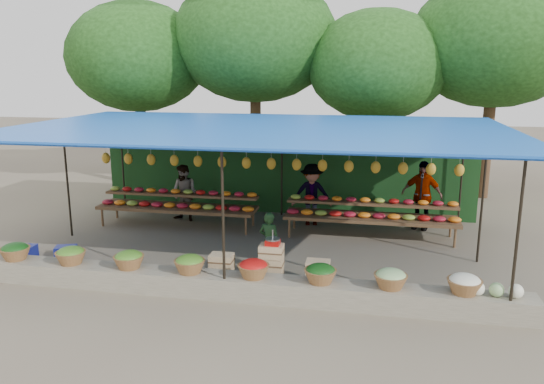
% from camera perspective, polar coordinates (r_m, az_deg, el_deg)
% --- Properties ---
extents(ground, '(60.00, 60.00, 0.00)m').
position_cam_1_polar(ground, '(12.39, -1.35, -6.00)').
color(ground, brown).
rests_on(ground, ground).
extents(stone_curb, '(10.60, 0.55, 0.40)m').
position_cam_1_polar(stone_curb, '(9.83, -4.88, -10.00)').
color(stone_curb, '#666051').
rests_on(stone_curb, ground).
extents(stall_canopy, '(10.80, 6.60, 2.82)m').
position_cam_1_polar(stall_canopy, '(11.85, -1.36, 6.46)').
color(stall_canopy, black).
rests_on(stall_canopy, ground).
extents(produce_baskets, '(8.98, 0.58, 0.34)m').
position_cam_1_polar(produce_baskets, '(9.72, -5.49, -7.97)').
color(produce_baskets, brown).
rests_on(produce_baskets, stone_curb).
extents(netting_backdrop, '(10.60, 0.06, 2.50)m').
position_cam_1_polar(netting_backdrop, '(15.07, 1.22, 2.36)').
color(netting_backdrop, '#17431D').
rests_on(netting_backdrop, ground).
extents(tree_row, '(16.51, 5.50, 7.12)m').
position_cam_1_polar(tree_row, '(17.65, 4.66, 15.14)').
color(tree_row, '#391F14').
rests_on(tree_row, ground).
extents(fruit_table_left, '(4.21, 0.95, 0.93)m').
position_cam_1_polar(fruit_table_left, '(14.17, -10.05, -1.20)').
color(fruit_table_left, '#4D361F').
rests_on(fruit_table_left, ground).
extents(fruit_table_right, '(4.21, 0.95, 0.93)m').
position_cam_1_polar(fruit_table_right, '(13.24, 10.60, -2.23)').
color(fruit_table_right, '#4D361F').
rests_on(fruit_table_right, ground).
extents(crate_counter, '(2.35, 0.35, 0.77)m').
position_cam_1_polar(crate_counter, '(10.34, -0.22, -8.12)').
color(crate_counter, tan).
rests_on(crate_counter, ground).
extents(weighing_scale, '(0.29, 0.29, 0.30)m').
position_cam_1_polar(weighing_scale, '(10.15, 0.07, -5.34)').
color(weighing_scale, '#AE110D').
rests_on(weighing_scale, crate_counter).
extents(vendor_seated, '(0.52, 0.41, 1.25)m').
position_cam_1_polar(vendor_seated, '(10.82, -0.28, -5.37)').
color(vendor_seated, '#183419').
rests_on(vendor_seated, ground).
extents(customer_left, '(0.88, 0.76, 1.54)m').
position_cam_1_polar(customer_left, '(14.57, -9.38, -0.11)').
color(customer_left, slate).
rests_on(customer_left, ground).
extents(customer_mid, '(1.16, 0.80, 1.64)m').
position_cam_1_polar(customer_mid, '(14.01, 4.29, -0.28)').
color(customer_mid, slate).
rests_on(customer_mid, ground).
extents(customer_right, '(1.13, 0.76, 1.79)m').
position_cam_1_polar(customer_right, '(14.15, 15.80, -0.32)').
color(customer_right, slate).
rests_on(customer_right, ground).
extents(blue_crate_front, '(0.55, 0.42, 0.31)m').
position_cam_1_polar(blue_crate_front, '(12.80, -25.21, -5.92)').
color(blue_crate_front, navy).
rests_on(blue_crate_front, ground).
extents(blue_crate_back, '(0.51, 0.43, 0.26)m').
position_cam_1_polar(blue_crate_back, '(12.56, -21.29, -6.02)').
color(blue_crate_back, navy).
rests_on(blue_crate_back, ground).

